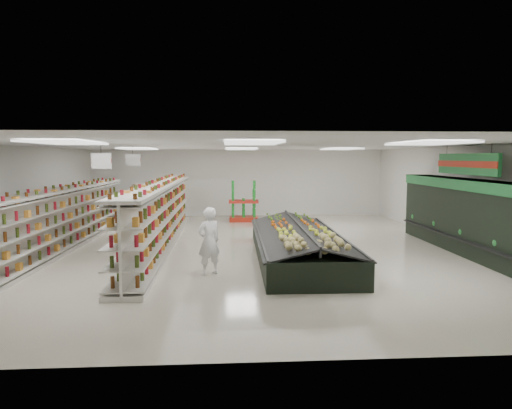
{
  "coord_description": "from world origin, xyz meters",
  "views": [
    {
      "loc": [
        -0.55,
        -14.09,
        2.86
      ],
      "look_at": [
        0.36,
        0.3,
        1.34
      ],
      "focal_mm": 32.0,
      "sensor_mm": 36.0,
      "label": 1
    }
  ],
  "objects": [
    {
      "name": "produce_wall_case",
      "position": [
        6.53,
        -1.5,
        1.24
      ],
      "size": [
        0.93,
        8.0,
        2.2
      ],
      "color": "black",
      "rests_on": "floor"
    },
    {
      "name": "floor",
      "position": [
        0.0,
        0.0,
        0.0
      ],
      "size": [
        16.0,
        16.0,
        0.0
      ],
      "primitive_type": "plane",
      "color": "beige",
      "rests_on": "ground"
    },
    {
      "name": "wall_back",
      "position": [
        0.0,
        8.0,
        1.6
      ],
      "size": [
        14.0,
        0.02,
        3.2
      ],
      "primitive_type": "cube",
      "color": "white",
      "rests_on": "floor"
    },
    {
      "name": "aisle_sign_near",
      "position": [
        -3.8,
        -2.0,
        2.75
      ],
      "size": [
        0.52,
        0.06,
        0.75
      ],
      "color": "white",
      "rests_on": "ceiling"
    },
    {
      "name": "ceiling",
      "position": [
        0.0,
        0.0,
        3.2
      ],
      "size": [
        14.0,
        16.0,
        0.02
      ],
      "primitive_type": "cube",
      "color": "white",
      "rests_on": "wall_back"
    },
    {
      "name": "aisle_sign_far",
      "position": [
        -3.8,
        2.0,
        2.75
      ],
      "size": [
        0.52,
        0.06,
        0.75
      ],
      "color": "white",
      "rests_on": "ceiling"
    },
    {
      "name": "produce_island",
      "position": [
        1.44,
        -1.59,
        0.45
      ],
      "size": [
        2.51,
        6.67,
        0.99
      ],
      "rotation": [
        0.0,
        0.0,
        -0.02
      ],
      "color": "black",
      "rests_on": "floor"
    },
    {
      "name": "gondola_center",
      "position": [
        -2.67,
        0.56,
        0.92
      ],
      "size": [
        0.92,
        11.59,
        2.01
      ],
      "rotation": [
        0.0,
        0.0,
        0.0
      ],
      "color": "silver",
      "rests_on": "floor"
    },
    {
      "name": "wall_front",
      "position": [
        0.0,
        -8.0,
        1.6
      ],
      "size": [
        14.0,
        0.02,
        3.2
      ],
      "primitive_type": "cube",
      "color": "white",
      "rests_on": "floor"
    },
    {
      "name": "hortifruti_banner",
      "position": [
        6.25,
        -1.5,
        2.65
      ],
      "size": [
        0.12,
        3.2,
        0.95
      ],
      "color": "#1C6C30",
      "rests_on": "ceiling"
    },
    {
      "name": "soda_endcap",
      "position": [
        0.17,
        6.03,
        0.81
      ],
      "size": [
        1.31,
        0.9,
        1.66
      ],
      "rotation": [
        0.0,
        0.0,
        -0.02
      ],
      "color": "#AE2413",
      "rests_on": "floor"
    },
    {
      "name": "shopper_main",
      "position": [
        -1.0,
        -3.17,
        0.82
      ],
      "size": [
        0.72,
        0.65,
        1.65
      ],
      "primitive_type": "imported",
      "rotation": [
        0.0,
        0.0,
        3.69
      ],
      "color": "white",
      "rests_on": "floor"
    },
    {
      "name": "wall_left",
      "position": [
        -7.0,
        0.0,
        1.6
      ],
      "size": [
        0.02,
        16.0,
        3.2
      ],
      "primitive_type": "cube",
      "color": "white",
      "rests_on": "floor"
    },
    {
      "name": "gondola_left",
      "position": [
        -5.63,
        0.21,
        0.86
      ],
      "size": [
        1.08,
        10.89,
        1.88
      ],
      "rotation": [
        0.0,
        0.0,
        -0.02
      ],
      "color": "silver",
      "rests_on": "floor"
    },
    {
      "name": "wall_right",
      "position": [
        7.0,
        0.0,
        1.6
      ],
      "size": [
        0.02,
        16.0,
        3.2
      ],
      "primitive_type": "cube",
      "color": "white",
      "rests_on": "floor"
    },
    {
      "name": "shopper_background",
      "position": [
        -3.8,
        2.59,
        0.94
      ],
      "size": [
        0.87,
        1.06,
        1.89
      ],
      "primitive_type": "imported",
      "rotation": [
        0.0,
        0.0,
        1.19
      ],
      "color": "#95805C",
      "rests_on": "floor"
    }
  ]
}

